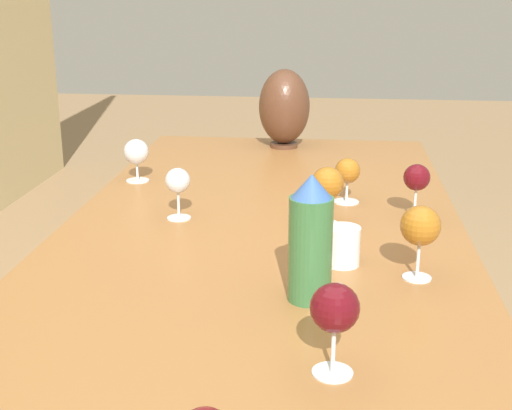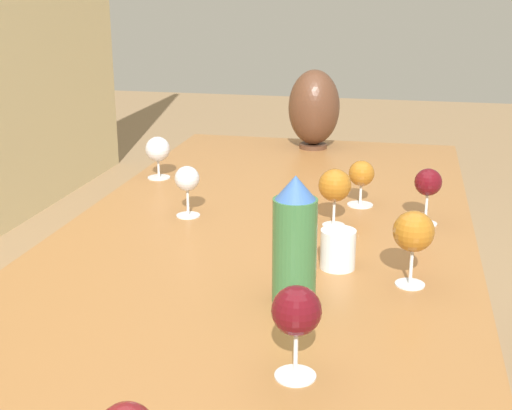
# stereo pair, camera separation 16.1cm
# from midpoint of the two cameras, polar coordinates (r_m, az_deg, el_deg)

# --- Properties ---
(dining_table) EXTENTS (2.38, 1.00, 0.77)m
(dining_table) POSITION_cam_midpoint_polar(r_m,az_deg,el_deg) (1.64, 2.62, -5.97)
(dining_table) COLOR #936033
(dining_table) RESTS_ON ground_plane
(water_bottle) EXTENTS (0.08, 0.08, 0.25)m
(water_bottle) POSITION_cam_midpoint_polar(r_m,az_deg,el_deg) (1.33, 6.57, -3.01)
(water_bottle) COLOR #336638
(water_bottle) RESTS_ON dining_table
(water_tumbler) EXTENTS (0.08, 0.08, 0.08)m
(water_tumbler) POSITION_cam_midpoint_polar(r_m,az_deg,el_deg) (1.52, 9.59, -3.56)
(water_tumbler) COLOR silver
(water_tumbler) RESTS_ON dining_table
(vase) EXTENTS (0.18, 0.18, 0.28)m
(vase) POSITION_cam_midpoint_polar(r_m,az_deg,el_deg) (2.58, 6.46, 7.71)
(vase) COLOR #4C2D1E
(vase) RESTS_ON dining_table
(wine_glass_0) EXTENTS (0.07, 0.07, 0.14)m
(wine_glass_0) POSITION_cam_midpoint_polar(r_m,az_deg,el_deg) (1.82, 16.09, 1.61)
(wine_glass_0) COLOR silver
(wine_glass_0) RESTS_ON dining_table
(wine_glass_1) EXTENTS (0.07, 0.07, 0.12)m
(wine_glass_1) POSITION_cam_midpoint_polar(r_m,az_deg,el_deg) (1.94, 10.80, 2.36)
(wine_glass_1) COLOR silver
(wine_glass_1) RESTS_ON dining_table
(wine_glass_2) EXTENTS (0.08, 0.08, 0.16)m
(wine_glass_2) POSITION_cam_midpoint_polar(r_m,az_deg,el_deg) (1.45, 15.63, -2.19)
(wine_glass_2) COLOR silver
(wine_glass_2) RESTS_ON dining_table
(wine_glass_3) EXTENTS (0.08, 0.08, 0.15)m
(wine_glass_3) POSITION_cam_midpoint_polar(r_m,az_deg,el_deg) (1.76, 8.93, 1.47)
(wine_glass_3) COLOR silver
(wine_glass_3) RESTS_ON dining_table
(wine_glass_4) EXTENTS (0.08, 0.08, 0.13)m
(wine_glass_4) POSITION_cam_midpoint_polar(r_m,az_deg,el_deg) (2.19, -5.79, 4.37)
(wine_glass_4) COLOR silver
(wine_glass_4) RESTS_ON dining_table
(wine_glass_5) EXTENTS (0.06, 0.06, 0.13)m
(wine_glass_5) POSITION_cam_midpoint_polar(r_m,az_deg,el_deg) (1.82, -3.02, 1.95)
(wine_glass_5) COLOR silver
(wine_glass_5) RESTS_ON dining_table
(wine_glass_6) EXTENTS (0.08, 0.08, 0.15)m
(wine_glass_6) POSITION_cam_midpoint_polar(r_m,az_deg,el_deg) (1.09, 7.54, -8.64)
(wine_glass_6) COLOR silver
(wine_glass_6) RESTS_ON dining_table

